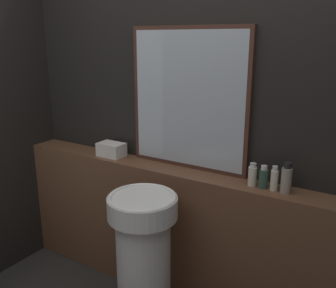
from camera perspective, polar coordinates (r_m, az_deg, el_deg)
name	(u,v)px	position (r m, az deg, el deg)	size (l,w,h in m)	color
wall_back	(193,113)	(2.37, 3.87, 4.77)	(8.00, 0.06, 2.50)	black
vanity_counter	(181,235)	(2.54, 2.06, -13.73)	(2.55, 0.21, 0.90)	brown
pedestal_sink	(144,258)	(2.28, -3.75, -16.98)	(0.40, 0.40, 0.87)	white
mirror	(188,100)	(2.31, 3.11, 6.77)	(0.80, 0.03, 0.87)	#47281E
towel_stack	(111,150)	(2.65, -8.62, -0.86)	(0.18, 0.12, 0.10)	silver
shampoo_bottle	(252,175)	(2.15, 12.75, -4.67)	(0.05, 0.05, 0.13)	beige
conditioner_bottle	(264,178)	(2.13, 14.35, -4.99)	(0.05, 0.05, 0.13)	#2D4C3D
lotion_bottle	(274,179)	(2.12, 15.90, -5.17)	(0.04, 0.04, 0.14)	beige
body_wash_bottle	(286,179)	(2.10, 17.59, -5.09)	(0.06, 0.06, 0.17)	gray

